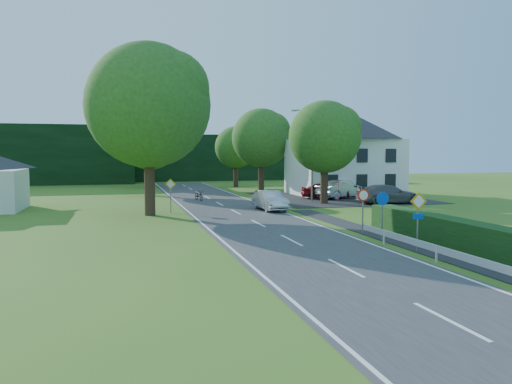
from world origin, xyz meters
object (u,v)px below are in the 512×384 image
object	(u,v)px
streetlight	(311,150)
parasol	(338,191)
motorcycle	(199,195)
parked_car_red	(325,190)
moving_car	(270,200)
parked_car_grey	(388,194)
parked_car_silver_a	(341,189)

from	to	relation	value
streetlight	parasol	distance (m)	4.32
streetlight	motorcycle	distance (m)	10.63
motorcycle	parked_car_red	distance (m)	11.67
streetlight	parked_car_red	xyz separation A→B (m)	(2.34, 2.18, -3.67)
moving_car	parasol	bearing A→B (deg)	30.16
parked_car_red	parasol	size ratio (longest dim) A/B	2.26
parked_car_red	parked_car_grey	distance (m)	6.52
motorcycle	parked_car_red	xyz separation A→B (m)	(11.61, -1.19, 0.30)
moving_car	parked_car_silver_a	bearing A→B (deg)	36.36
parked_car_silver_a	parked_car_red	bearing A→B (deg)	52.94
motorcycle	parasol	distance (m)	12.32
parasol	parked_car_grey	bearing A→B (deg)	-43.80
parked_car_red	streetlight	bearing A→B (deg)	145.56
moving_car	motorcycle	size ratio (longest dim) A/B	2.51
moving_car	parked_car_silver_a	distance (m)	11.78
parked_car_grey	motorcycle	bearing A→B (deg)	65.57
parked_car_silver_a	moving_car	bearing A→B (deg)	103.79
motorcycle	parked_car_silver_a	size ratio (longest dim) A/B	0.33
streetlight	motorcycle	xyz separation A→B (m)	(-9.26, 3.37, -3.97)
moving_car	parasol	xyz separation A→B (m)	(7.79, 5.05, 0.16)
parked_car_red	parked_car_silver_a	xyz separation A→B (m)	(1.42, -0.29, 0.10)
streetlight	parked_car_grey	xyz separation A→B (m)	(5.55, -3.50, -3.64)
motorcycle	parked_car_silver_a	distance (m)	13.12
moving_car	parked_car_grey	size ratio (longest dim) A/B	0.81
streetlight	parked_car_grey	size ratio (longest dim) A/B	1.48
moving_car	parked_car_red	distance (m)	10.92
parked_car_red	parked_car_grey	xyz separation A→B (m)	(3.21, -5.68, 0.03)
moving_car	parked_car_grey	distance (m)	11.11
motorcycle	parked_car_grey	size ratio (longest dim) A/B	0.32
streetlight	motorcycle	size ratio (longest dim) A/B	4.60
parked_car_red	parked_car_silver_a	bearing A→B (deg)	-89.06
parked_car_grey	parasol	distance (m)	4.34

